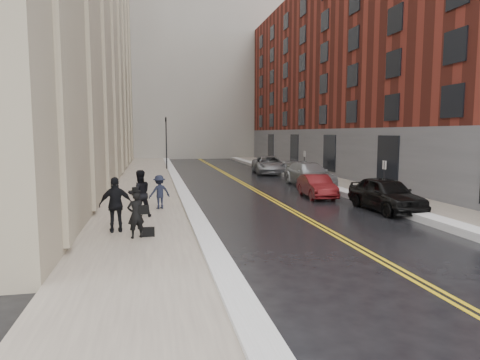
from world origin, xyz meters
name	(u,v)px	position (x,y,z in m)	size (l,w,h in m)	color
ground	(285,253)	(0.00, 0.00, 0.00)	(160.00, 160.00, 0.00)	black
sidewalk_left	(144,188)	(-4.50, 16.00, 0.07)	(4.00, 64.00, 0.15)	gray
sidewalk_right	(338,183)	(9.00, 16.00, 0.07)	(3.00, 64.00, 0.15)	gray
lane_stripe_a	(248,187)	(2.38, 16.00, 0.00)	(0.12, 64.00, 0.01)	gold
lane_stripe_b	(251,187)	(2.62, 16.00, 0.00)	(0.12, 64.00, 0.01)	gold
snow_ridge_left	(180,187)	(-2.20, 16.00, 0.13)	(0.70, 60.80, 0.26)	white
snow_ridge_right	(314,183)	(7.15, 16.00, 0.15)	(0.85, 60.80, 0.30)	white
building_right	(397,73)	(17.50, 23.00, 9.00)	(14.00, 50.00, 18.00)	maroon
tower_far_right	(250,32)	(14.00, 66.00, 22.00)	(22.00, 18.00, 44.00)	slate
traffic_signal	(166,139)	(-2.60, 30.00, 3.08)	(0.18, 0.15, 5.20)	black
parking_sign_near	(384,177)	(7.90, 8.00, 1.36)	(0.06, 0.35, 2.23)	black
parking_sign_far	(304,162)	(7.90, 20.00, 1.36)	(0.06, 0.35, 2.23)	black
car_black	(386,194)	(6.80, 5.88, 0.80)	(1.89, 4.71, 1.60)	black
car_maroon	(317,186)	(5.20, 10.54, 0.64)	(1.37, 3.91, 1.29)	#4B0D0F
car_silver_near	(309,174)	(6.73, 15.78, 0.80)	(2.25, 5.53, 1.61)	#9CA0A3
car_silver_far	(269,165)	(6.33, 24.87, 0.79)	(2.63, 5.70, 1.58)	gray
pedestrian_main	(136,215)	(-4.51, 2.26, 0.94)	(0.58, 0.38, 1.59)	black
pedestrian_a	(140,194)	(-4.48, 5.89, 1.14)	(0.96, 0.75, 1.98)	black
pedestrian_b	(159,192)	(-3.65, 7.78, 0.93)	(1.01, 0.58, 1.57)	black
pedestrian_c	(116,205)	(-5.22, 3.27, 1.14)	(1.16, 0.48, 1.97)	black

